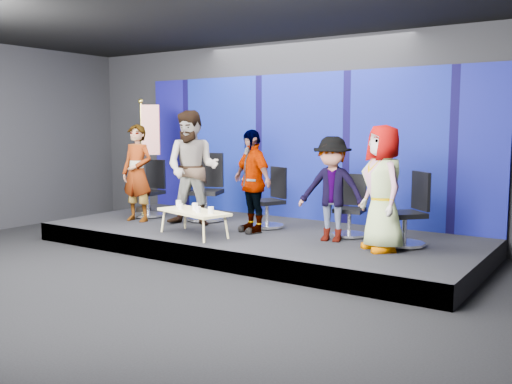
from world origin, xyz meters
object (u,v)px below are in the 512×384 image
(panelist_a, at_px, (137,173))
(chair_b, at_px, (207,198))
(mug_a, at_px, (179,203))
(mug_e, at_px, (211,210))
(chair_e, at_px, (408,222))
(mug_b, at_px, (180,207))
(mug_c, at_px, (195,206))
(panelist_e, at_px, (383,188))
(mug_d, at_px, (198,209))
(chair_a, at_px, (150,198))
(panelist_d, at_px, (332,189))
(chair_d, at_px, (350,216))
(flag_stand, at_px, (147,152))
(coffee_table, at_px, (194,213))
(chair_c, at_px, (270,208))
(panelist_b, at_px, (193,168))
(panelist_c, at_px, (252,181))

(panelist_a, bearing_deg, chair_b, 32.06)
(mug_a, xyz_separation_m, mug_e, (0.89, -0.30, 0.00))
(chair_e, distance_m, mug_a, 3.58)
(mug_b, bearing_deg, mug_c, 20.97)
(chair_b, relative_size, panelist_e, 0.71)
(mug_b, relative_size, mug_d, 0.93)
(chair_a, xyz_separation_m, panelist_e, (4.64, -0.36, 0.50))
(chair_a, bearing_deg, panelist_e, -8.99)
(panelist_d, xyz_separation_m, chair_e, (1.05, 0.26, -0.42))
(panelist_a, bearing_deg, panelist_d, 0.26)
(panelist_d, bearing_deg, mug_d, -161.62)
(chair_d, height_order, mug_d, chair_d)
(chair_a, xyz_separation_m, mug_a, (1.38, -0.76, 0.09))
(panelist_e, relative_size, flag_stand, 0.77)
(mug_a, relative_size, mug_b, 1.15)
(coffee_table, bearing_deg, chair_c, 63.60)
(panelist_b, bearing_deg, flag_stand, 138.23)
(panelist_c, relative_size, flag_stand, 0.74)
(panelist_b, xyz_separation_m, chair_c, (1.21, 0.52, -0.64))
(panelist_b, height_order, flag_stand, flag_stand)
(panelist_e, bearing_deg, panelist_d, -150.99)
(panelist_c, bearing_deg, mug_e, -78.05)
(chair_a, distance_m, panelist_d, 3.82)
(mug_d, bearing_deg, mug_b, 166.74)
(mug_d, bearing_deg, chair_c, 72.81)
(panelist_a, xyz_separation_m, chair_e, (4.68, 0.57, -0.51))
(panelist_c, bearing_deg, mug_a, -130.07)
(chair_e, distance_m, coffee_table, 3.18)
(coffee_table, bearing_deg, mug_d, -33.75)
(panelist_b, relative_size, panelist_c, 1.19)
(mug_d, relative_size, flag_stand, 0.04)
(coffee_table, bearing_deg, panelist_c, 51.04)
(panelist_b, xyz_separation_m, mug_d, (0.79, -0.83, -0.53))
(chair_d, distance_m, mug_d, 2.31)
(panelist_d, relative_size, mug_e, 14.57)
(panelist_b, xyz_separation_m, mug_b, (0.36, -0.73, -0.54))
(panelist_e, distance_m, mug_b, 3.13)
(chair_a, xyz_separation_m, panelist_a, (0.17, -0.47, 0.50))
(panelist_c, xyz_separation_m, flag_stand, (-2.89, 0.66, 0.35))
(chair_c, height_order, coffee_table, chair_c)
(panelist_b, bearing_deg, mug_a, -95.99)
(mug_d, bearing_deg, chair_e, 22.86)
(panelist_b, xyz_separation_m, mug_a, (0.13, -0.50, -0.53))
(panelist_c, bearing_deg, mug_c, -108.80)
(mug_b, bearing_deg, panelist_e, 11.58)
(panelist_c, distance_m, mug_a, 1.24)
(chair_a, distance_m, panelist_e, 4.69)
(chair_c, bearing_deg, panelist_d, 5.83)
(panelist_c, xyz_separation_m, panelist_e, (2.21, -0.13, 0.04))
(chair_c, xyz_separation_m, mug_e, (-0.19, -1.32, 0.11))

